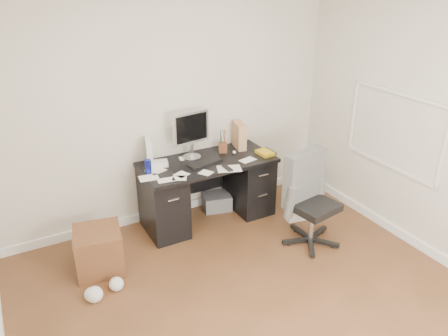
# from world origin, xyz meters

# --- Properties ---
(ground) EXTENTS (4.00, 4.00, 0.00)m
(ground) POSITION_xyz_m (0.00, 0.00, 0.00)
(ground) COLOR #4D3118
(ground) RESTS_ON ground
(room_shell) EXTENTS (4.02, 4.02, 2.71)m
(room_shell) POSITION_xyz_m (0.03, 0.03, 1.66)
(room_shell) COLOR beige
(room_shell) RESTS_ON ground
(desk) EXTENTS (1.50, 0.70, 0.75)m
(desk) POSITION_xyz_m (0.30, 1.65, 0.40)
(desk) COLOR black
(desk) RESTS_ON ground
(loose_papers) EXTENTS (1.10, 0.60, 0.00)m
(loose_papers) POSITION_xyz_m (0.10, 1.60, 0.75)
(loose_papers) COLOR silver
(loose_papers) RESTS_ON desk
(lcd_monitor) EXTENTS (0.47, 0.30, 0.55)m
(lcd_monitor) POSITION_xyz_m (0.18, 1.80, 1.03)
(lcd_monitor) COLOR silver
(lcd_monitor) RESTS_ON desk
(keyboard) EXTENTS (0.41, 0.20, 0.02)m
(keyboard) POSITION_xyz_m (0.24, 1.60, 0.76)
(keyboard) COLOR black
(keyboard) RESTS_ON desk
(computer_mouse) EXTENTS (0.07, 0.07, 0.05)m
(computer_mouse) POSITION_xyz_m (0.65, 1.66, 0.78)
(computer_mouse) COLOR silver
(computer_mouse) RESTS_ON desk
(travel_mug) EXTENTS (0.07, 0.07, 0.15)m
(travel_mug) POSITION_xyz_m (-0.39, 1.65, 0.83)
(travel_mug) COLOR #16209B
(travel_mug) RESTS_ON desk
(white_binder) EXTENTS (0.18, 0.28, 0.30)m
(white_binder) POSITION_xyz_m (-0.30, 1.85, 0.90)
(white_binder) COLOR silver
(white_binder) RESTS_ON desk
(magazine_file) EXTENTS (0.18, 0.29, 0.31)m
(magazine_file) POSITION_xyz_m (0.81, 1.82, 0.90)
(magazine_file) COLOR #AA7D52
(magazine_file) RESTS_ON desk
(pen_cup) EXTENTS (0.15, 0.15, 0.27)m
(pen_cup) POSITION_xyz_m (0.57, 1.80, 0.89)
(pen_cup) COLOR #532E17
(pen_cup) RESTS_ON desk
(yellow_book) EXTENTS (0.17, 0.21, 0.04)m
(yellow_book) POSITION_xyz_m (0.97, 1.50, 0.77)
(yellow_book) COLOR gold
(yellow_book) RESTS_ON desk
(paper_remote) EXTENTS (0.31, 0.28, 0.02)m
(paper_remote) POSITION_xyz_m (0.41, 1.35, 0.76)
(paper_remote) COLOR silver
(paper_remote) RESTS_ON desk
(office_chair) EXTENTS (0.66, 0.66, 1.01)m
(office_chair) POSITION_xyz_m (1.05, 0.69, 0.51)
(office_chair) COLOR #515351
(office_chair) RESTS_ON ground
(pc_tower) EXTENTS (0.24, 0.42, 0.40)m
(pc_tower) POSITION_xyz_m (1.86, 1.75, 0.20)
(pc_tower) COLOR beige
(pc_tower) RESTS_ON ground
(shopping_bag) EXTENTS (0.33, 0.26, 0.40)m
(shopping_bag) POSITION_xyz_m (1.24, 1.15, 0.20)
(shopping_bag) COLOR white
(shopping_bag) RESTS_ON ground
(wicker_basket) EXTENTS (0.51, 0.51, 0.44)m
(wicker_basket) POSITION_xyz_m (-1.06, 1.31, 0.22)
(wicker_basket) COLOR #4C2C17
(wicker_basket) RESTS_ON ground
(desk_printer) EXTENTS (0.38, 0.34, 0.19)m
(desk_printer) POSITION_xyz_m (0.50, 1.82, 0.10)
(desk_printer) COLOR slate
(desk_printer) RESTS_ON ground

